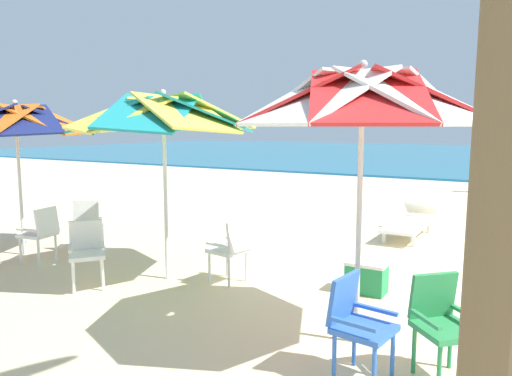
% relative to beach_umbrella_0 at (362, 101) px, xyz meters
% --- Properties ---
extents(ground_plane, '(80.00, 80.00, 0.00)m').
position_rel_beach_umbrella_0_xyz_m(ground_plane, '(0.23, 2.54, -2.32)').
color(ground_plane, beige).
extents(surf_foam, '(80.00, 0.70, 0.01)m').
position_rel_beach_umbrella_0_xyz_m(surf_foam, '(0.23, 14.76, -2.32)').
color(surf_foam, white).
rests_on(surf_foam, ground).
extents(beach_umbrella_0, '(2.39, 2.39, 2.69)m').
position_rel_beach_umbrella_0_xyz_m(beach_umbrella_0, '(0.00, 0.00, 0.00)').
color(beach_umbrella_0, silver).
rests_on(beach_umbrella_0, ground).
extents(plastic_chair_0, '(0.53, 0.50, 0.87)m').
position_rel_beach_umbrella_0_xyz_m(plastic_chair_0, '(0.22, -0.65, -1.82)').
color(plastic_chair_0, blue).
rests_on(plastic_chair_0, ground).
extents(plastic_chair_1, '(0.63, 0.63, 0.87)m').
position_rel_beach_umbrella_0_xyz_m(plastic_chair_1, '(0.82, -0.28, -1.82)').
color(plastic_chair_1, '#2D8C4C').
rests_on(plastic_chair_1, ground).
extents(beach_umbrella_1, '(2.55, 2.55, 2.58)m').
position_rel_beach_umbrella_0_xyz_m(beach_umbrella_1, '(-2.90, 0.60, -0.08)').
color(beach_umbrella_1, silver).
rests_on(beach_umbrella_1, ground).
extents(plastic_chair_2, '(0.63, 0.63, 0.87)m').
position_rel_beach_umbrella_0_xyz_m(plastic_chair_2, '(-3.58, -0.19, -1.82)').
color(plastic_chair_2, white).
rests_on(plastic_chair_2, ground).
extents(plastic_chair_3, '(0.53, 0.50, 0.87)m').
position_rel_beach_umbrella_0_xyz_m(plastic_chair_3, '(-2.02, 0.88, -1.82)').
color(plastic_chair_3, white).
rests_on(plastic_chair_3, ground).
extents(beach_umbrella_2, '(2.38, 2.38, 2.51)m').
position_rel_beach_umbrella_0_xyz_m(beach_umbrella_2, '(-5.76, 0.38, -0.15)').
color(beach_umbrella_2, silver).
rests_on(beach_umbrella_2, ground).
extents(plastic_chair_4, '(0.61, 0.63, 0.87)m').
position_rel_beach_umbrella_0_xyz_m(plastic_chair_4, '(-5.07, 1.14, -1.82)').
color(plastic_chair_4, white).
rests_on(plastic_chair_4, ground).
extents(plastic_chair_5, '(0.53, 0.51, 0.87)m').
position_rel_beach_umbrella_0_xyz_m(plastic_chair_5, '(-5.07, 0.22, -1.82)').
color(plastic_chair_5, white).
rests_on(plastic_chair_5, ground).
extents(sun_lounger_1, '(0.66, 2.15, 0.62)m').
position_rel_beach_umbrella_0_xyz_m(sun_lounger_1, '(-0.60, 4.97, -2.04)').
color(sun_lounger_1, white).
rests_on(sun_lounger_1, ground).
extents(cooler_box, '(0.50, 0.34, 0.40)m').
position_rel_beach_umbrella_0_xyz_m(cooler_box, '(-0.34, 1.43, -2.12)').
color(cooler_box, '#238C4C').
rests_on(cooler_box, ground).
extents(beachgoer_seated, '(0.30, 0.93, 0.92)m').
position_rel_beach_umbrella_0_xyz_m(beachgoer_seated, '(-0.15, 12.50, -2.03)').
color(beachgoer_seated, red).
rests_on(beachgoer_seated, ground).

